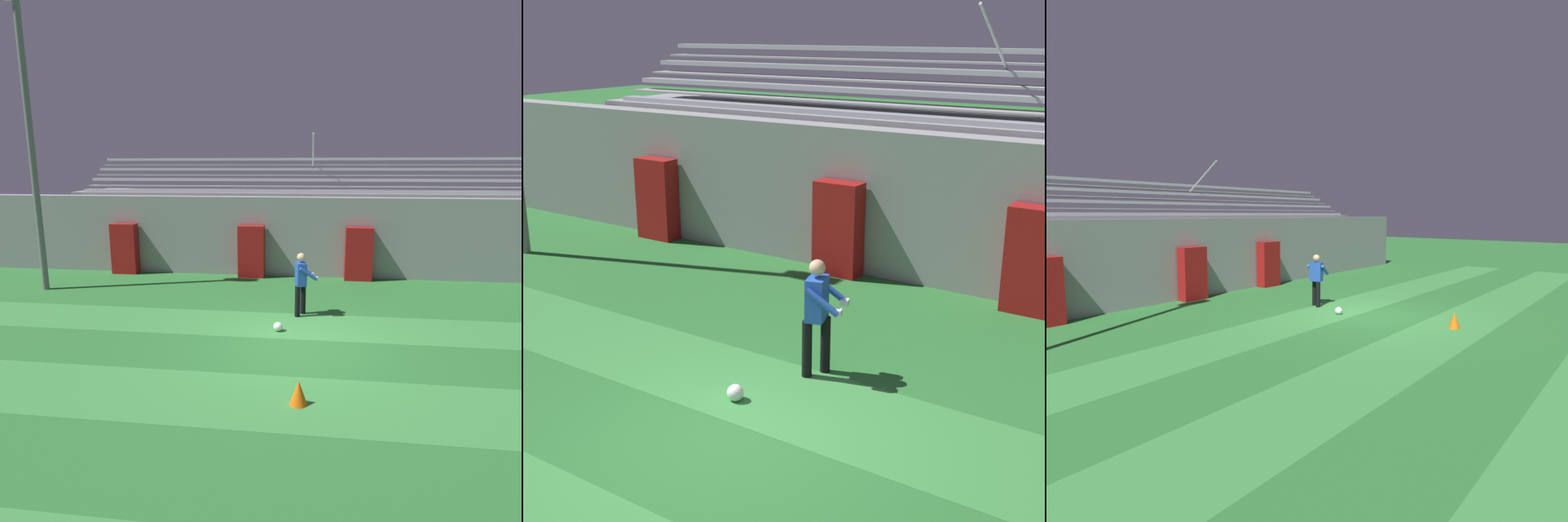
% 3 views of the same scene
% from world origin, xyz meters
% --- Properties ---
extents(ground_plane, '(80.00, 80.00, 0.00)m').
position_xyz_m(ground_plane, '(0.00, 0.00, 0.00)').
color(ground_plane, '#286B2D').
extents(turf_stripe_mid, '(28.00, 1.80, 0.01)m').
position_xyz_m(turf_stripe_mid, '(0.00, -2.40, 0.00)').
color(turf_stripe_mid, '#38843D').
rests_on(turf_stripe_mid, ground).
extents(turf_stripe_far, '(28.00, 1.80, 0.01)m').
position_xyz_m(turf_stripe_far, '(0.00, 1.20, 0.00)').
color(turf_stripe_far, '#38843D').
rests_on(turf_stripe_far, ground).
extents(back_wall, '(24.00, 0.60, 2.80)m').
position_xyz_m(back_wall, '(0.00, 6.50, 1.40)').
color(back_wall, gray).
rests_on(back_wall, ground).
extents(padding_pillar_gate_left, '(0.92, 0.44, 1.83)m').
position_xyz_m(padding_pillar_gate_left, '(-1.86, 5.95, 0.92)').
color(padding_pillar_gate_left, maroon).
rests_on(padding_pillar_gate_left, ground).
extents(padding_pillar_gate_right, '(0.92, 0.44, 1.83)m').
position_xyz_m(padding_pillar_gate_right, '(1.86, 5.95, 0.92)').
color(padding_pillar_gate_right, maroon).
rests_on(padding_pillar_gate_right, ground).
extents(padding_pillar_far_left, '(0.92, 0.44, 1.83)m').
position_xyz_m(padding_pillar_far_left, '(-6.53, 5.95, 0.92)').
color(padding_pillar_far_left, maroon).
rests_on(padding_pillar_far_left, ground).
extents(bleacher_stand, '(18.00, 3.35, 5.03)m').
position_xyz_m(bleacher_stand, '(0.00, 8.49, 1.50)').
color(bleacher_stand, gray).
rests_on(bleacher_stand, ground).
extents(floodlight_pole, '(0.90, 0.36, 8.91)m').
position_xyz_m(floodlight_pole, '(-8.15, 3.53, 5.55)').
color(floodlight_pole, slate).
rests_on(floodlight_pole, ground).
extents(goalkeeper, '(0.61, 0.67, 1.67)m').
position_xyz_m(goalkeeper, '(0.03, 2.01, 0.95)').
color(goalkeeper, black).
rests_on(goalkeeper, ground).
extents(soccer_ball, '(0.22, 0.22, 0.22)m').
position_xyz_m(soccer_ball, '(-0.47, 0.78, 0.11)').
color(soccer_ball, white).
rests_on(soccer_ball, ground).
extents(traffic_cone, '(0.30, 0.30, 0.42)m').
position_xyz_m(traffic_cone, '(0.15, -2.45, 0.21)').
color(traffic_cone, orange).
rests_on(traffic_cone, ground).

